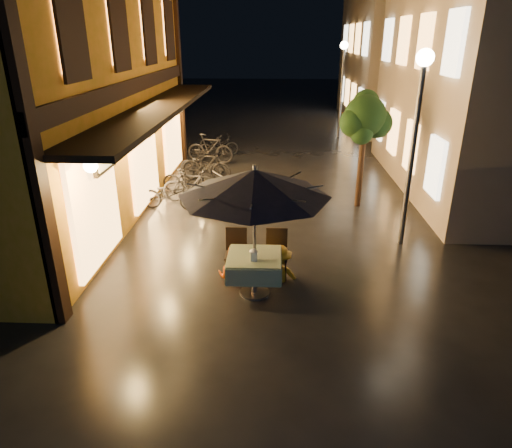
{
  "coord_description": "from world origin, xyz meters",
  "views": [
    {
      "loc": [
        0.09,
        -7.74,
        4.46
      ],
      "look_at": [
        -0.27,
        0.23,
        1.15
      ],
      "focal_mm": 32.0,
      "sensor_mm": 36.0,
      "label": 1
    }
  ],
  "objects_px": {
    "patio_umbrella": "(254,183)",
    "person_yellow": "(279,247)",
    "streetlamp_near": "(417,116)",
    "bicycle_0": "(170,195)",
    "person_orange": "(233,247)",
    "cafe_table": "(254,265)",
    "table_lantern": "(254,254)"
  },
  "relations": [
    {
      "from": "patio_umbrella",
      "to": "person_yellow",
      "type": "relative_size",
      "value": 1.9
    },
    {
      "from": "streetlamp_near",
      "to": "person_orange",
      "type": "bearing_deg",
      "value": -153.86
    },
    {
      "from": "streetlamp_near",
      "to": "bicycle_0",
      "type": "bearing_deg",
      "value": 161.28
    },
    {
      "from": "streetlamp_near",
      "to": "bicycle_0",
      "type": "relative_size",
      "value": 2.63
    },
    {
      "from": "streetlamp_near",
      "to": "cafe_table",
      "type": "relative_size",
      "value": 4.27
    },
    {
      "from": "table_lantern",
      "to": "person_orange",
      "type": "relative_size",
      "value": 0.18
    },
    {
      "from": "streetlamp_near",
      "to": "patio_umbrella",
      "type": "relative_size",
      "value": 1.6
    },
    {
      "from": "streetlamp_near",
      "to": "bicycle_0",
      "type": "height_order",
      "value": "streetlamp_near"
    },
    {
      "from": "table_lantern",
      "to": "bicycle_0",
      "type": "relative_size",
      "value": 0.16
    },
    {
      "from": "person_yellow",
      "to": "bicycle_0",
      "type": "xyz_separation_m",
      "value": [
        -2.99,
        3.78,
        -0.28
      ]
    },
    {
      "from": "table_lantern",
      "to": "person_orange",
      "type": "xyz_separation_m",
      "value": [
        -0.44,
        0.74,
        -0.24
      ]
    },
    {
      "from": "table_lantern",
      "to": "person_yellow",
      "type": "relative_size",
      "value": 0.18
    },
    {
      "from": "streetlamp_near",
      "to": "patio_umbrella",
      "type": "distance_m",
      "value": 4.11
    },
    {
      "from": "cafe_table",
      "to": "person_orange",
      "type": "xyz_separation_m",
      "value": [
        -0.44,
        0.55,
        0.1
      ]
    },
    {
      "from": "bicycle_0",
      "to": "patio_umbrella",
      "type": "bearing_deg",
      "value": -143.14
    },
    {
      "from": "person_orange",
      "to": "patio_umbrella",
      "type": "bearing_deg",
      "value": 144.83
    },
    {
      "from": "cafe_table",
      "to": "bicycle_0",
      "type": "distance_m",
      "value": 5.03
    },
    {
      "from": "streetlamp_near",
      "to": "patio_umbrella",
      "type": "bearing_deg",
      "value": -144.1
    },
    {
      "from": "streetlamp_near",
      "to": "table_lantern",
      "type": "relative_size",
      "value": 16.92
    },
    {
      "from": "table_lantern",
      "to": "cafe_table",
      "type": "bearing_deg",
      "value": 90.0
    },
    {
      "from": "streetlamp_near",
      "to": "cafe_table",
      "type": "distance_m",
      "value": 4.66
    },
    {
      "from": "cafe_table",
      "to": "person_orange",
      "type": "bearing_deg",
      "value": 128.98
    },
    {
      "from": "person_orange",
      "to": "bicycle_0",
      "type": "xyz_separation_m",
      "value": [
        -2.1,
        3.79,
        -0.26
      ]
    },
    {
      "from": "patio_umbrella",
      "to": "table_lantern",
      "type": "xyz_separation_m",
      "value": [
        -0.0,
        -0.19,
        -1.23
      ]
    },
    {
      "from": "cafe_table",
      "to": "bicycle_0",
      "type": "height_order",
      "value": "bicycle_0"
    },
    {
      "from": "person_yellow",
      "to": "cafe_table",
      "type": "bearing_deg",
      "value": 37.14
    },
    {
      "from": "patio_umbrella",
      "to": "person_yellow",
      "type": "height_order",
      "value": "patio_umbrella"
    },
    {
      "from": "cafe_table",
      "to": "person_yellow",
      "type": "xyz_separation_m",
      "value": [
        0.45,
        0.56,
        0.11
      ]
    },
    {
      "from": "streetlamp_near",
      "to": "table_lantern",
      "type": "xyz_separation_m",
      "value": [
        -3.27,
        -2.56,
        -2.0
      ]
    },
    {
      "from": "person_yellow",
      "to": "table_lantern",
      "type": "bearing_deg",
      "value": 45.1
    },
    {
      "from": "table_lantern",
      "to": "person_yellow",
      "type": "height_order",
      "value": "person_yellow"
    },
    {
      "from": "cafe_table",
      "to": "patio_umbrella",
      "type": "xyz_separation_m",
      "value": [
        0.0,
        0.0,
        1.56
      ]
    }
  ]
}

